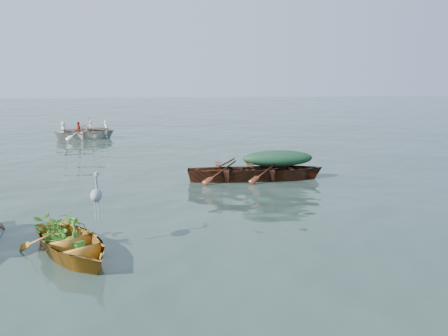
# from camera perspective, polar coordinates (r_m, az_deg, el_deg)

# --- Properties ---
(ground) EXTENTS (140.00, 140.00, 0.00)m
(ground) POSITION_cam_1_polar(r_m,az_deg,el_deg) (11.23, 0.67, -5.12)
(ground) COLOR #2E4137
(ground) RESTS_ON ground
(yellow_dinghy) EXTENTS (2.92, 3.50, 0.88)m
(yellow_dinghy) POSITION_cam_1_polar(r_m,az_deg,el_deg) (8.73, -19.20, -10.77)
(yellow_dinghy) COLOR #C37E26
(yellow_dinghy) RESTS_ON ground
(green_tarp_boat) EXTENTS (4.21, 1.41, 0.96)m
(green_tarp_boat) POSITION_cam_1_polar(r_m,az_deg,el_deg) (14.35, 6.97, -1.51)
(green_tarp_boat) COLOR #512712
(green_tarp_boat) RESTS_ON ground
(open_wooden_boat) EXTENTS (4.19, 1.56, 0.94)m
(open_wooden_boat) POSITION_cam_1_polar(r_m,az_deg,el_deg) (14.11, 1.25, -1.65)
(open_wooden_boat) COLOR #502814
(open_wooden_boat) RESTS_ON ground
(rowed_boat) EXTENTS (4.59, 2.49, 1.05)m
(rowed_boat) POSITION_cam_1_polar(r_m,az_deg,el_deg) (25.15, -17.62, 3.63)
(rowed_boat) COLOR white
(rowed_boat) RESTS_ON ground
(green_tarp_cover) EXTENTS (2.32, 0.78, 0.52)m
(green_tarp_cover) POSITION_cam_1_polar(r_m,az_deg,el_deg) (14.20, 7.04, 1.41)
(green_tarp_cover) COLOR #193E26
(green_tarp_cover) RESTS_ON green_tarp_boat
(thwart_benches) EXTENTS (2.10, 0.91, 0.04)m
(thwart_benches) POSITION_cam_1_polar(r_m,az_deg,el_deg) (14.00, 1.26, 0.30)
(thwart_benches) COLOR #4F1F12
(thwart_benches) RESTS_ON open_wooden_boat
(heron) EXTENTS (0.45, 0.49, 0.92)m
(heron) POSITION_cam_1_polar(r_m,az_deg,el_deg) (8.67, -16.30, -4.43)
(heron) COLOR #989AA0
(heron) RESTS_ON yellow_dinghy
(dinghy_weeds) EXTENTS (1.07, 1.13, 0.60)m
(dinghy_weeds) POSITION_cam_1_polar(r_m,az_deg,el_deg) (8.99, -20.59, -5.21)
(dinghy_weeds) COLOR #356F1D
(dinghy_weeds) RESTS_ON yellow_dinghy
(rowers) EXTENTS (3.29, 2.00, 0.76)m
(rowers) POSITION_cam_1_polar(r_m,az_deg,el_deg) (25.05, -17.74, 5.69)
(rowers) COLOR white
(rowers) RESTS_ON rowed_boat
(oars) EXTENTS (1.30, 2.66, 0.06)m
(oars) POSITION_cam_1_polar(r_m,az_deg,el_deg) (25.08, -17.69, 4.89)
(oars) COLOR olive
(oars) RESTS_ON rowed_boat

